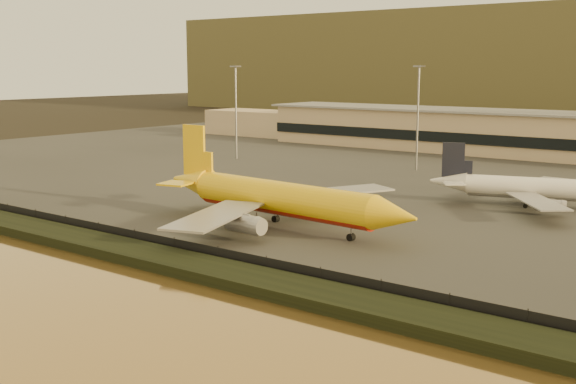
% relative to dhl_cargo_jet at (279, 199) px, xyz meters
% --- Properties ---
extents(ground, '(900.00, 900.00, 0.00)m').
position_rel_dhl_cargo_jet_xyz_m(ground, '(-2.60, -9.06, -4.71)').
color(ground, black).
rests_on(ground, ground).
extents(embankment, '(320.00, 7.00, 1.40)m').
position_rel_dhl_cargo_jet_xyz_m(embankment, '(-2.60, -26.06, -4.01)').
color(embankment, black).
rests_on(embankment, ground).
extents(tarmac, '(320.00, 220.00, 0.20)m').
position_rel_dhl_cargo_jet_xyz_m(tarmac, '(-2.60, 85.94, -4.61)').
color(tarmac, '#2D2D2D').
rests_on(tarmac, ground).
extents(perimeter_fence, '(300.00, 0.05, 2.20)m').
position_rel_dhl_cargo_jet_xyz_m(perimeter_fence, '(-2.60, -22.06, -3.41)').
color(perimeter_fence, black).
rests_on(perimeter_fence, tarmac).
extents(terminal_building, '(202.00, 25.00, 12.60)m').
position_rel_dhl_cargo_jet_xyz_m(terminal_building, '(-17.12, 116.49, 1.53)').
color(terminal_building, tan).
rests_on(terminal_building, tarmac).
extents(apron_light_masts, '(152.20, 12.20, 25.40)m').
position_rel_dhl_cargo_jet_xyz_m(apron_light_masts, '(12.40, 65.94, 10.99)').
color(apron_light_masts, slate).
rests_on(apron_light_masts, tarmac).
extents(dhl_cargo_jet, '(50.63, 49.48, 15.12)m').
position_rel_dhl_cargo_jet_xyz_m(dhl_cargo_jet, '(0.00, 0.00, 0.00)').
color(dhl_cargo_jet, yellow).
rests_on(dhl_cargo_jet, tarmac).
extents(white_narrowbody_jet, '(38.16, 36.33, 11.20)m').
position_rel_dhl_cargo_jet_xyz_m(white_narrowbody_jet, '(27.26, 41.28, -1.17)').
color(white_narrowbody_jet, silver).
rests_on(white_narrowbody_jet, tarmac).
extents(gse_vehicle_yellow, '(3.52, 1.64, 1.57)m').
position_rel_dhl_cargo_jet_xyz_m(gse_vehicle_yellow, '(1.00, 13.29, -3.73)').
color(gse_vehicle_yellow, yellow).
rests_on(gse_vehicle_yellow, tarmac).
extents(gse_vehicle_white, '(4.05, 2.82, 1.67)m').
position_rel_dhl_cargo_jet_xyz_m(gse_vehicle_white, '(-23.93, 21.51, -3.68)').
color(gse_vehicle_white, silver).
rests_on(gse_vehicle_white, tarmac).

